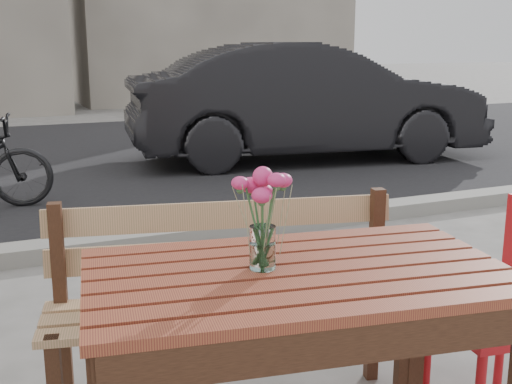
# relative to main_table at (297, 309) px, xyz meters

# --- Properties ---
(street) EXTENTS (30.00, 8.12, 0.12)m
(street) POSITION_rel_main_table_xyz_m (0.08, 4.92, -0.64)
(street) COLOR black
(street) RESTS_ON ground
(main_table) EXTENTS (1.40, 0.96, 0.80)m
(main_table) POSITION_rel_main_table_xyz_m (0.00, 0.00, 0.00)
(main_table) COLOR maroon
(main_table) RESTS_ON ground
(main_bench) EXTENTS (1.51, 0.74, 0.90)m
(main_bench) POSITION_rel_main_table_xyz_m (0.01, 0.63, -0.12)
(main_bench) COLOR #9A7A4F
(main_bench) RESTS_ON ground
(main_vase) EXTENTS (0.17, 0.17, 0.32)m
(main_vase) POSITION_rel_main_table_xyz_m (-0.10, 0.05, 0.33)
(main_vase) COLOR white
(main_vase) RESTS_ON main_table
(parked_car) EXTENTS (4.73, 2.23, 1.50)m
(parked_car) POSITION_rel_main_table_xyz_m (3.07, 5.70, 0.08)
(parked_car) COLOR black
(parked_car) RESTS_ON ground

